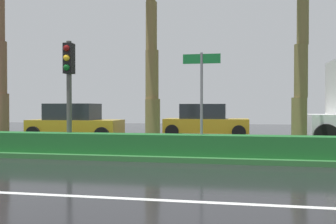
% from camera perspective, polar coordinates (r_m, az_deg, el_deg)
% --- Properties ---
extents(ground_plane, '(90.00, 42.00, 0.10)m').
position_cam_1_polar(ground_plane, '(12.98, 7.39, -6.33)').
color(ground_plane, black).
extents(near_lane_divider_stripe, '(81.00, 0.14, 0.01)m').
position_cam_1_polar(near_lane_divider_stripe, '(6.10, 3.66, -13.92)').
color(near_lane_divider_stripe, white).
rests_on(near_lane_divider_stripe, ground_plane).
extents(median_strip, '(85.50, 4.00, 0.15)m').
position_cam_1_polar(median_strip, '(11.97, 7.13, -6.33)').
color(median_strip, '#2D6B33').
rests_on(median_strip, ground_plane).
extents(median_hedge, '(76.50, 0.70, 0.60)m').
position_cam_1_polar(median_hedge, '(10.54, 6.68, -5.24)').
color(median_hedge, '#1E6028').
rests_on(median_hedge, median_strip).
extents(traffic_signal_median_left, '(0.28, 0.43, 3.49)m').
position_cam_1_polar(traffic_signal_median_left, '(11.89, -15.38, 5.58)').
color(traffic_signal_median_left, '#4C4C47').
rests_on(traffic_signal_median_left, median_strip).
extents(street_name_sign, '(1.10, 0.08, 3.00)m').
position_cam_1_polar(street_name_sign, '(10.65, 5.31, 3.60)').
color(street_name_sign, slate).
rests_on(street_name_sign, median_strip).
extents(car_in_traffic_leading, '(4.30, 2.02, 1.72)m').
position_cam_1_polar(car_in_traffic_leading, '(17.64, -14.50, -1.63)').
color(car_in_traffic_leading, '#B28C1E').
rests_on(car_in_traffic_leading, ground_plane).
extents(car_in_traffic_second, '(4.30, 2.02, 1.72)m').
position_cam_1_polar(car_in_traffic_second, '(18.83, 5.91, -1.46)').
color(car_in_traffic_second, '#B28C1E').
rests_on(car_in_traffic_second, ground_plane).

